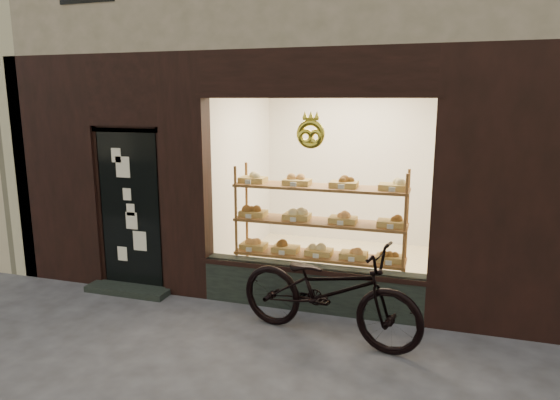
% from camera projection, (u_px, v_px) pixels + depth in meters
% --- Properties ---
extents(ground, '(90.00, 90.00, 0.00)m').
position_uv_depth(ground, '(201.00, 399.00, 4.31)').
color(ground, '#373737').
extents(display_shelf, '(2.20, 0.45, 1.70)m').
position_uv_depth(display_shelf, '(319.00, 233.00, 6.39)').
color(display_shelf, brown).
rests_on(display_shelf, ground).
extents(bicycle, '(2.17, 1.14, 1.09)m').
position_uv_depth(bicycle, '(328.00, 290.00, 5.31)').
color(bicycle, black).
rests_on(bicycle, ground).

